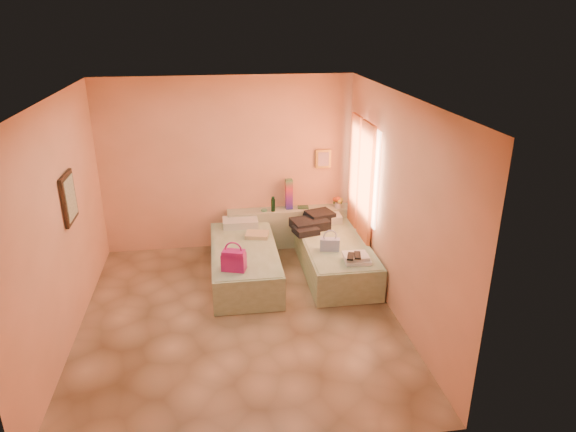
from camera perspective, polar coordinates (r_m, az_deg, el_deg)
name	(u,v)px	position (r m, az deg, el deg)	size (l,w,h in m)	color
ground	(240,317)	(6.80, -5.37, -11.10)	(4.50, 4.50, 0.00)	tan
room_walls	(248,171)	(6.58, -4.44, 4.98)	(4.02, 4.51, 2.81)	#FFB088
headboard_ledge	(289,227)	(8.59, 0.16, -1.24)	(2.05, 0.30, 0.65)	#A6AF8F
bed_left	(244,263)	(7.59, -4.86, -5.18)	(0.90, 2.00, 0.50)	#A6BE99
bed_right	(334,256)	(7.78, 5.18, -4.50)	(0.90, 2.00, 0.50)	#A6BE99
water_bottle	(273,204)	(8.34, -1.67, 1.31)	(0.07, 0.07, 0.24)	#12321C
rainbow_box	(289,194)	(8.41, 0.11, 2.45)	(0.11, 0.11, 0.50)	#AE1570
small_dish	(264,210)	(8.39, -2.67, 0.65)	(0.10, 0.10, 0.03)	#51966F
green_book	(303,207)	(8.51, 1.69, 0.99)	(0.18, 0.13, 0.03)	#264830
flower_vase	(338,201)	(8.51, 5.56, 1.64)	(0.18, 0.18, 0.23)	silver
magenta_handbag	(234,260)	(6.80, -6.05, -4.88)	(0.31, 0.17, 0.29)	#AE1570
khaki_garment	(257,235)	(7.80, -3.46, -2.10)	(0.34, 0.27, 0.06)	tan
clothes_pile	(313,222)	(8.09, 2.80, -0.72)	(0.61, 0.61, 0.18)	black
blue_handbag	(330,244)	(7.35, 4.67, -3.17)	(0.28, 0.12, 0.18)	#40529A
towel_stack	(357,258)	(7.08, 7.71, -4.67)	(0.35, 0.30, 0.10)	silver
sandal_pair	(354,256)	(7.00, 7.37, -4.43)	(0.17, 0.22, 0.02)	black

